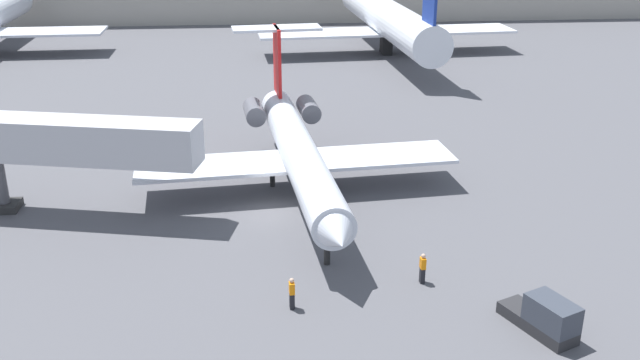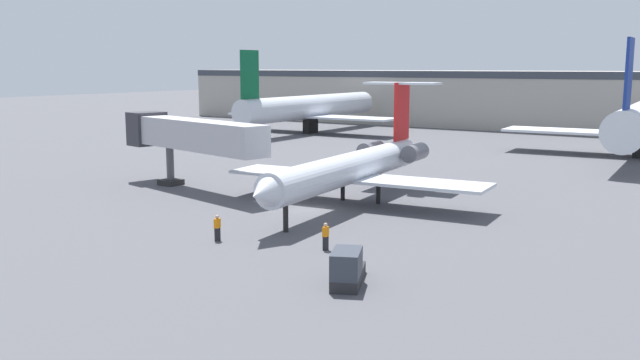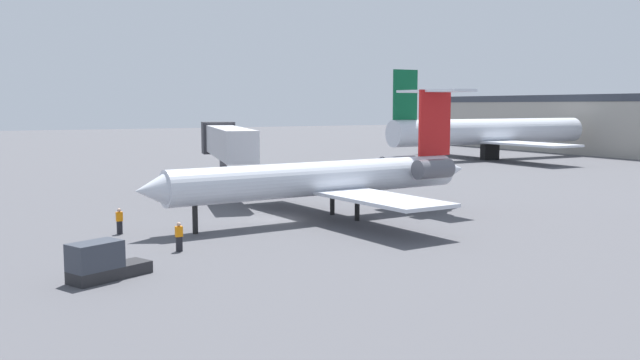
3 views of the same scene
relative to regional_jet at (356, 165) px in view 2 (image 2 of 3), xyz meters
name	(u,v)px [view 2 (image 2 of 3)]	position (x,y,z in m)	size (l,w,h in m)	color
ground_plane	(312,210)	(-1.77, -3.66, -3.20)	(400.00, 400.00, 0.10)	#4C4C51
regional_jet	(356,165)	(0.00, 0.00, 0.00)	(21.92, 27.81, 9.53)	silver
jet_bridge	(186,135)	(-16.23, -2.34, 1.77)	(18.60, 6.94, 6.61)	#ADADB2
ground_crew_marshaller	(326,236)	(5.81, -13.28, -2.30)	(0.28, 0.42, 1.69)	black
ground_crew_loader	(217,228)	(-1.14, -15.20, -2.30)	(0.29, 0.42, 1.69)	black
baggage_tug_lead	(347,269)	(10.44, -18.37, -2.32)	(2.92, 4.22, 1.90)	#262628
terminal_building	(576,101)	(-1.77, 76.89, 1.91)	(157.86, 18.95, 10.10)	#9E998E
parked_airliner_west_end	(310,108)	(-36.90, 47.33, 1.07)	(30.32, 36.03, 13.25)	silver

